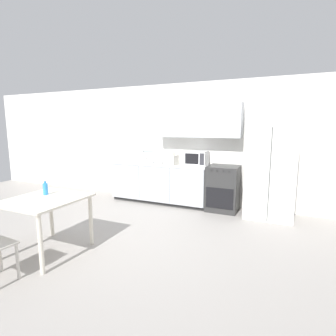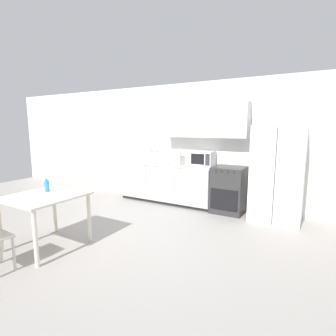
% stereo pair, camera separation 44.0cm
% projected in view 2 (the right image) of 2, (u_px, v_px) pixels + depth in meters
% --- Properties ---
extents(ground_plane, '(12.00, 12.00, 0.00)m').
position_uv_depth(ground_plane, '(131.00, 234.00, 4.28)').
color(ground_plane, gray).
extents(wall_back, '(12.00, 0.38, 2.70)m').
position_uv_depth(wall_back, '(192.00, 140.00, 5.92)').
color(wall_back, silver).
rests_on(wall_back, ground_plane).
extents(kitchen_counter, '(2.27, 0.63, 0.91)m').
position_uv_depth(kitchen_counter, '(167.00, 183.00, 6.04)').
color(kitchen_counter, '#333333').
rests_on(kitchen_counter, ground_plane).
extents(oven_range, '(0.63, 0.63, 0.94)m').
position_uv_depth(oven_range, '(229.00, 190.00, 5.34)').
color(oven_range, '#2D2D2D').
rests_on(oven_range, ground_plane).
extents(refrigerator, '(0.88, 0.75, 1.76)m').
position_uv_depth(refrigerator, '(277.00, 174.00, 4.78)').
color(refrigerator, silver).
rests_on(refrigerator, ground_plane).
extents(kitchen_sink, '(0.69, 0.45, 0.27)m').
position_uv_depth(kitchen_sink, '(148.00, 161.00, 6.24)').
color(kitchen_sink, '#B7BABC').
rests_on(kitchen_sink, kitchen_counter).
extents(microwave, '(0.46, 0.35, 0.31)m').
position_uv_depth(microwave, '(203.00, 158.00, 5.63)').
color(microwave, silver).
rests_on(microwave, kitchen_counter).
extents(coffee_mug, '(0.13, 0.10, 0.10)m').
position_uv_depth(coffee_mug, '(166.00, 162.00, 5.80)').
color(coffee_mug, white).
rests_on(coffee_mug, kitchen_counter).
extents(grocery_bag_0, '(0.28, 0.25, 0.32)m').
position_uv_depth(grocery_bag_0, '(178.00, 159.00, 5.71)').
color(grocery_bag_0, silver).
rests_on(grocery_bag_0, kitchen_counter).
extents(dining_table, '(0.92, 1.00, 0.77)m').
position_uv_depth(dining_table, '(45.00, 203.00, 3.75)').
color(dining_table, beige).
rests_on(dining_table, ground_plane).
extents(drink_bottle, '(0.07, 0.07, 0.22)m').
position_uv_depth(drink_bottle, '(47.00, 186.00, 3.91)').
color(drink_bottle, '#338CD8').
rests_on(drink_bottle, dining_table).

